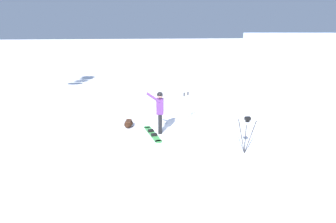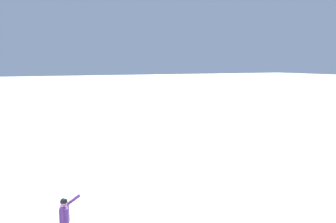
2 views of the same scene
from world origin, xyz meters
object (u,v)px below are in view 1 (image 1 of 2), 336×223
at_px(camera_tripod, 247,127).
at_px(ski_poles, 186,103).
at_px(gear_bag_large, 129,123).
at_px(snowboard, 152,133).
at_px(snowboarder, 160,108).

bearing_deg(camera_tripod, ski_poles, -162.80).
bearing_deg(gear_bag_large, camera_tripod, 46.06).
bearing_deg(snowboard, gear_bag_large, -141.43).
relative_size(snowboard, gear_bag_large, 2.38).
height_order(snowboarder, snowboard, snowboarder).
xyz_separation_m(snowboarder, gear_bag_large, (-0.93, -1.12, -0.83)).
height_order(snowboard, gear_bag_large, gear_bag_large).
height_order(snowboard, camera_tripod, camera_tripod).
bearing_deg(ski_poles, camera_tripod, 17.20).
bearing_deg(snowboarder, snowboard, -75.11).
relative_size(camera_tripod, ski_poles, 0.93).
relative_size(snowboarder, camera_tripod, 1.33).
bearing_deg(gear_bag_large, snowboarder, 50.25).
bearing_deg(gear_bag_large, snowboard, 38.57).
distance_m(snowboarder, ski_poles, 1.55).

